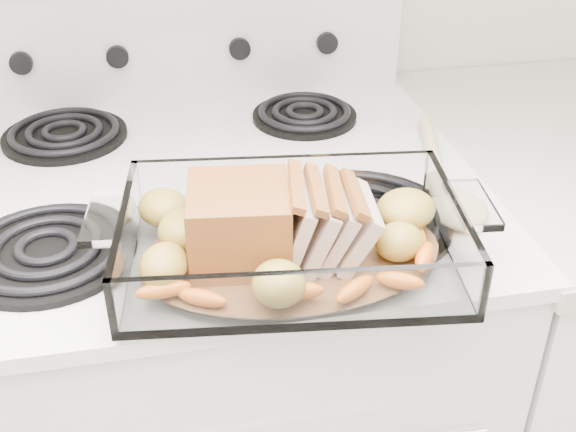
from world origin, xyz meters
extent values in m
cube|color=silver|center=(0.00, 1.66, 0.46)|extent=(0.76, 0.65, 0.92)
cube|color=silver|center=(0.00, 1.66, 0.93)|extent=(0.78, 0.67, 0.02)
cube|color=silver|center=(0.00, 1.95, 1.03)|extent=(0.76, 0.06, 0.18)
cylinder|color=black|center=(-0.19, 1.50, 0.94)|extent=(0.21, 0.21, 0.01)
cylinder|color=black|center=(0.19, 1.50, 0.94)|extent=(0.25, 0.25, 0.01)
cylinder|color=black|center=(-0.19, 1.81, 0.94)|extent=(0.19, 0.19, 0.01)
cylinder|color=black|center=(0.19, 1.81, 0.94)|extent=(0.17, 0.17, 0.01)
cylinder|color=black|center=(-0.25, 1.92, 1.03)|extent=(0.04, 0.02, 0.04)
cylinder|color=black|center=(-0.10, 1.92, 1.03)|extent=(0.04, 0.02, 0.04)
cylinder|color=black|center=(0.10, 1.92, 1.03)|extent=(0.04, 0.02, 0.04)
cylinder|color=black|center=(0.25, 1.92, 1.03)|extent=(0.04, 0.02, 0.04)
cube|color=white|center=(0.67, 1.66, 0.45)|extent=(0.55, 0.65, 0.90)
cube|color=white|center=(0.09, 1.42, 0.95)|extent=(0.38, 0.25, 0.01)
cube|color=white|center=(0.09, 1.30, 0.98)|extent=(0.38, 0.01, 0.06)
cube|color=white|center=(0.09, 1.54, 0.98)|extent=(0.38, 0.01, 0.06)
cube|color=white|center=(-0.10, 1.42, 0.98)|extent=(0.01, 0.25, 0.06)
cube|color=white|center=(0.27, 1.42, 0.98)|extent=(0.01, 0.25, 0.06)
cylinder|color=brown|center=(0.09, 1.42, 0.95)|extent=(0.22, 0.22, 0.00)
cube|color=brown|center=(0.03, 1.42, 1.00)|extent=(0.11, 0.11, 0.09)
cube|color=tan|center=(0.09, 1.42, 0.99)|extent=(0.04, 0.11, 0.08)
cube|color=tan|center=(0.11, 1.42, 0.99)|extent=(0.04, 0.10, 0.08)
cube|color=tan|center=(0.14, 1.42, 0.99)|extent=(0.05, 0.10, 0.08)
cube|color=tan|center=(0.16, 1.42, 0.99)|extent=(0.05, 0.10, 0.07)
ellipsoid|color=orange|center=(-0.05, 1.34, 0.96)|extent=(0.06, 0.02, 0.02)
ellipsoid|color=orange|center=(0.20, 1.34, 0.96)|extent=(0.06, 0.02, 0.02)
ellipsoid|color=orange|center=(0.24, 1.44, 0.96)|extent=(0.06, 0.02, 0.02)
ellipsoid|color=orange|center=(-0.06, 1.46, 0.96)|extent=(0.06, 0.02, 0.02)
ellipsoid|color=olive|center=(-0.06, 1.49, 0.97)|extent=(0.06, 0.05, 0.04)
ellipsoid|color=olive|center=(0.11, 1.50, 0.97)|extent=(0.06, 0.05, 0.04)
ellipsoid|color=olive|center=(0.21, 1.40, 0.97)|extent=(0.06, 0.05, 0.04)
cylinder|color=beige|center=(0.34, 1.62, 0.95)|extent=(0.08, 0.24, 0.02)
ellipsoid|color=beige|center=(0.32, 1.48, 0.95)|extent=(0.07, 0.09, 0.02)
camera|label=1|loc=(-0.05, 0.76, 1.43)|focal=45.00mm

